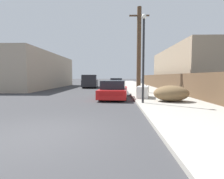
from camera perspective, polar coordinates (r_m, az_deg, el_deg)
name	(u,v)px	position (r m, az deg, el deg)	size (l,w,h in m)	color
ground_plane	(37,137)	(5.10, -23.36, -13.99)	(220.00, 220.00, 0.00)	#38383A
sidewalk_curb	(137,86)	(28.11, 8.18, 1.16)	(4.20, 63.00, 0.12)	#9E998E
discarded_fridge	(143,92)	(12.27, 10.09, -0.76)	(1.08, 1.85, 0.80)	white
parked_sports_car_red	(114,90)	(12.61, 0.63, -0.22)	(2.16, 4.80, 1.28)	red
car_parked_mid	(116,83)	(25.70, 1.32, 2.18)	(1.99, 4.36, 1.33)	gray
pickup_truck	(90,81)	(24.78, -7.16, 2.68)	(2.33, 5.36, 1.79)	#232328
utility_pole	(139,49)	(16.50, 8.78, 12.80)	(1.80, 0.39, 7.68)	#4C3826
street_lamp	(143,52)	(9.79, 10.23, 11.91)	(0.26, 0.26, 4.77)	#232326
brush_pile	(171,93)	(10.75, 18.77, -1.21)	(2.04, 1.40, 0.93)	brown
wooden_fence	(161,82)	(21.35, 15.63, 2.48)	(0.08, 29.73, 1.68)	brown
building_left_block	(32,71)	(26.79, -24.62, 5.48)	(7.00, 16.36, 4.62)	tan
building_right_house	(192,69)	(22.78, 24.65, 6.01)	(6.00, 13.87, 4.82)	gray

